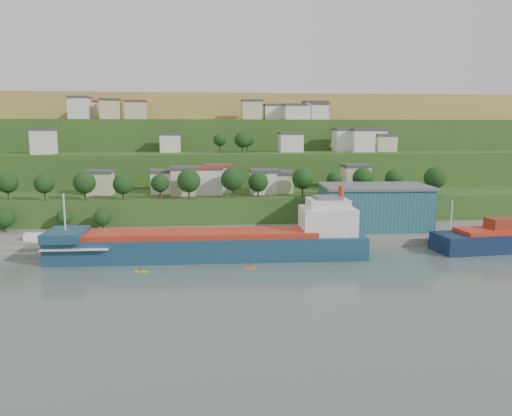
{
  "coord_description": "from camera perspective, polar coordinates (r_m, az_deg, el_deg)",
  "views": [
    {
      "loc": [
        -6.74,
        -109.7,
        31.0
      ],
      "look_at": [
        6.97,
        15.0,
        11.12
      ],
      "focal_mm": 35.0,
      "sensor_mm": 36.0,
      "label": 1
    }
  ],
  "objects": [
    {
      "name": "ground",
      "position": [
        114.2,
        -2.67,
        -6.76
      ],
      "size": [
        500.0,
        500.0,
        0.0
      ],
      "primitive_type": "plane",
      "color": "#465651",
      "rests_on": "ground"
    },
    {
      "name": "quay",
      "position": [
        143.66,
        4.61,
        -3.49
      ],
      "size": [
        220.0,
        26.0,
        4.0
      ],
      "primitive_type": "cube",
      "color": "slate",
      "rests_on": "ground"
    },
    {
      "name": "caravan",
      "position": [
        143.81,
        -23.8,
        -3.18
      ],
      "size": [
        5.9,
        2.55,
        2.73
      ],
      "primitive_type": "cube",
      "rotation": [
        0.0,
        0.0,
        -0.02
      ],
      "color": "white",
      "rests_on": "pebble_beach"
    },
    {
      "name": "pebble_beach",
      "position": [
        143.65,
        -25.81,
        -4.37
      ],
      "size": [
        40.0,
        18.0,
        2.4
      ],
      "primitive_type": "cube",
      "color": "slate",
      "rests_on": "ground"
    },
    {
      "name": "dinghy",
      "position": [
        140.67,
        -23.48,
        -3.81
      ],
      "size": [
        4.45,
        2.42,
        0.84
      ],
      "primitive_type": "cube",
      "rotation": [
        0.0,
        0.0,
        -0.21
      ],
      "color": "silver",
      "rests_on": "pebble_beach"
    },
    {
      "name": "cargo_ship_near",
      "position": [
        121.96,
        -4.17,
        -4.24
      ],
      "size": [
        76.17,
        14.91,
        19.47
      ],
      "rotation": [
        0.0,
        0.0,
        -0.04
      ],
      "color": "#123444",
      "rests_on": "ground"
    },
    {
      "name": "hillside",
      "position": [
        280.16,
        -4.86,
        2.64
      ],
      "size": [
        360.0,
        211.49,
        96.0
      ],
      "color": "#284719",
      "rests_on": "ground"
    },
    {
      "name": "kayak_orange",
      "position": [
        113.58,
        -0.61,
        -6.72
      ],
      "size": [
        2.92,
        1.02,
        0.72
      ],
      "rotation": [
        0.0,
        0.0,
        0.18
      ],
      "color": "#DE5013",
      "rests_on": "ground"
    },
    {
      "name": "warehouse",
      "position": [
        151.25,
        13.38,
        0.18
      ],
      "size": [
        32.19,
        21.01,
        12.8
      ],
      "rotation": [
        0.0,
        0.0,
        -0.07
      ],
      "color": "#1E525B",
      "rests_on": "quay"
    },
    {
      "name": "kayak_yellow",
      "position": [
        113.15,
        -12.99,
        -7.01
      ],
      "size": [
        3.21,
        1.65,
        0.8
      ],
      "rotation": [
        0.0,
        0.0,
        -0.35
      ],
      "color": "gold",
      "rests_on": "ground"
    }
  ]
}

